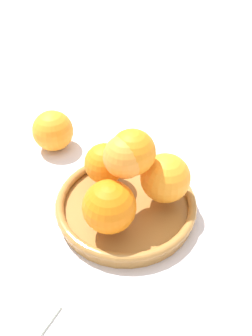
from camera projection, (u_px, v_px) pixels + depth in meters
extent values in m
plane|color=silver|center=(126.00, 210.00, 0.56)|extent=(4.00, 4.00, 0.00)
cylinder|color=#A57238|center=(126.00, 207.00, 0.56)|extent=(0.23, 0.23, 0.02)
torus|color=#A57238|center=(126.00, 201.00, 0.55)|extent=(0.24, 0.24, 0.01)
sphere|color=orange|center=(109.00, 207.00, 0.48)|extent=(0.08, 0.08, 0.08)
sphere|color=orange|center=(165.00, 178.00, 0.52)|extent=(0.08, 0.08, 0.08)
sphere|color=orange|center=(105.00, 164.00, 0.56)|extent=(0.07, 0.07, 0.07)
sphere|color=orange|center=(133.00, 151.00, 0.48)|extent=(0.07, 0.07, 0.07)
sphere|color=orange|center=(124.00, 157.00, 0.48)|extent=(0.07, 0.07, 0.07)
sphere|color=orange|center=(53.00, 131.00, 0.67)|extent=(0.08, 0.08, 0.08)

